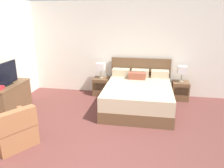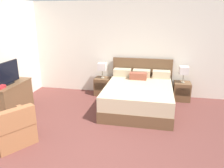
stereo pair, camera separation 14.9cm
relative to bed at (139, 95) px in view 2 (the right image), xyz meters
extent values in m
plane|color=brown|center=(-0.58, -2.35, -0.33)|extent=(10.12, 10.12, 0.00)
cube|color=silver|center=(-0.58, 1.06, 1.01)|extent=(6.64, 0.06, 2.68)
cube|color=brown|center=(0.00, -0.08, -0.19)|extent=(1.64, 2.03, 0.28)
cube|color=#C6B28E|center=(0.00, -0.08, 0.11)|extent=(1.63, 2.01, 0.33)
cube|color=brown|center=(0.00, 0.96, 0.22)|extent=(1.71, 0.05, 1.10)
cube|color=#C6B28E|center=(-0.55, 0.77, 0.38)|extent=(0.48, 0.28, 0.20)
cube|color=#C6B28E|center=(0.00, 0.77, 0.38)|extent=(0.48, 0.28, 0.20)
cube|color=#C6B28E|center=(0.55, 0.77, 0.38)|extent=(0.48, 0.28, 0.20)
cube|color=brown|center=(-0.07, 0.50, 0.37)|extent=(0.46, 0.22, 0.18)
cube|color=brown|center=(-1.14, 0.75, -0.08)|extent=(0.44, 0.43, 0.51)
cube|color=#473120|center=(-1.14, 0.55, -0.02)|extent=(0.38, 0.01, 0.23)
cube|color=brown|center=(1.14, 0.75, -0.08)|extent=(0.44, 0.43, 0.51)
cube|color=#473120|center=(1.14, 0.55, -0.02)|extent=(0.38, 0.01, 0.23)
cylinder|color=gray|center=(-1.14, 0.75, 0.19)|extent=(0.11, 0.11, 0.02)
cylinder|color=gray|center=(-1.14, 0.75, 0.31)|extent=(0.02, 0.02, 0.22)
cube|color=silver|center=(-1.14, 0.75, 0.53)|extent=(0.24, 0.24, 0.21)
cylinder|color=gray|center=(1.14, 0.75, 0.19)|extent=(0.11, 0.11, 0.02)
cylinder|color=gray|center=(1.14, 0.75, 0.31)|extent=(0.02, 0.02, 0.22)
cube|color=silver|center=(1.14, 0.75, 0.53)|extent=(0.24, 0.24, 0.21)
cube|color=brown|center=(-3.02, -0.89, 0.04)|extent=(0.49, 1.10, 0.74)
cube|color=brown|center=(-3.02, -0.89, 0.39)|extent=(0.51, 1.13, 0.02)
cube|color=black|center=(-3.02, -0.93, 0.41)|extent=(0.18, 0.26, 0.02)
cube|color=black|center=(-3.02, -0.93, 0.67)|extent=(0.04, 0.84, 0.52)
cube|color=black|center=(-3.00, -0.93, 0.67)|extent=(0.01, 0.81, 0.49)
cube|color=#935B38|center=(-2.17, -2.11, -0.13)|extent=(0.94, 0.94, 0.40)
cube|color=#935B38|center=(-1.95, -2.26, 0.25)|extent=(0.51, 0.66, 0.36)
cube|color=#935B38|center=(-2.01, -1.86, 0.16)|extent=(0.57, 0.42, 0.18)
camera|label=1|loc=(0.23, -5.29, 1.98)|focal=35.00mm
camera|label=2|loc=(0.38, -5.26, 1.98)|focal=35.00mm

